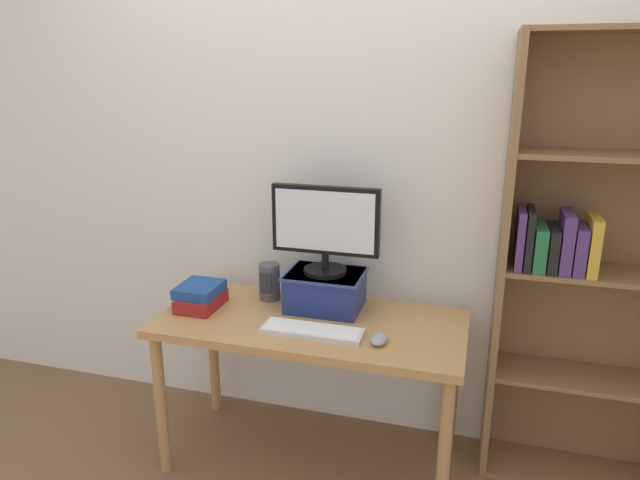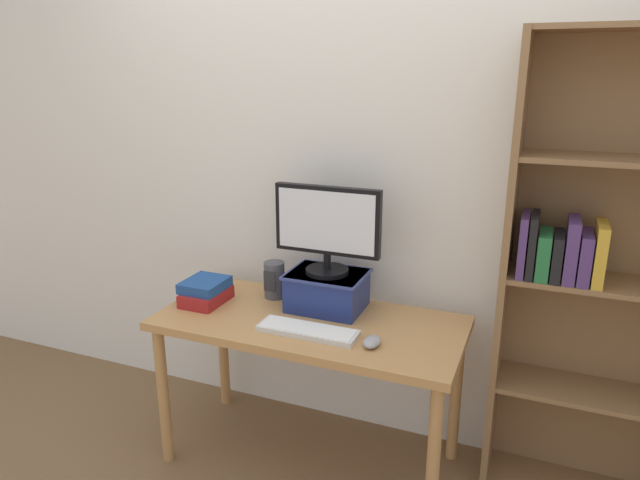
# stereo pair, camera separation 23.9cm
# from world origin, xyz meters

# --- Properties ---
(ground_plane) EXTENTS (12.00, 12.00, 0.00)m
(ground_plane) POSITION_xyz_m (0.00, 0.00, 0.00)
(ground_plane) COLOR brown
(back_wall) EXTENTS (7.00, 0.08, 2.60)m
(back_wall) POSITION_xyz_m (0.00, 0.41, 1.30)
(back_wall) COLOR silver
(back_wall) RESTS_ON ground_plane
(desk) EXTENTS (1.31, 0.61, 0.70)m
(desk) POSITION_xyz_m (0.00, 0.00, 0.62)
(desk) COLOR #B7844C
(desk) RESTS_ON ground_plane
(bookshelf_unit) EXTENTS (0.85, 0.28, 1.88)m
(bookshelf_unit) POSITION_xyz_m (1.15, 0.26, 0.96)
(bookshelf_unit) COLOR olive
(bookshelf_unit) RESTS_ON ground_plane
(riser_box) EXTENTS (0.34, 0.27, 0.17)m
(riser_box) POSITION_xyz_m (0.03, 0.14, 0.79)
(riser_box) COLOR navy
(riser_box) RESTS_ON desk
(computer_monitor) EXTENTS (0.48, 0.19, 0.39)m
(computer_monitor) POSITION_xyz_m (0.03, 0.14, 1.08)
(computer_monitor) COLOR black
(computer_monitor) RESTS_ON riser_box
(keyboard) EXTENTS (0.41, 0.13, 0.02)m
(keyboard) POSITION_xyz_m (0.05, -0.13, 0.71)
(keyboard) COLOR silver
(keyboard) RESTS_ON desk
(computer_mouse) EXTENTS (0.06, 0.10, 0.04)m
(computer_mouse) POSITION_xyz_m (0.32, -0.13, 0.72)
(computer_mouse) COLOR #99999E
(computer_mouse) RESTS_ON desk
(book_stack) EXTENTS (0.18, 0.23, 0.11)m
(book_stack) POSITION_xyz_m (-0.52, -0.01, 0.75)
(book_stack) COLOR maroon
(book_stack) RESTS_ON desk
(desk_speaker) EXTENTS (0.10, 0.10, 0.17)m
(desk_speaker) POSITION_xyz_m (-0.25, 0.17, 0.79)
(desk_speaker) COLOR #4C4C51
(desk_speaker) RESTS_ON desk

